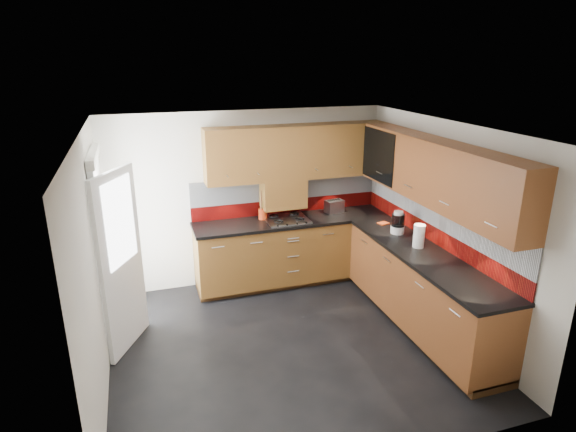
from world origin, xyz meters
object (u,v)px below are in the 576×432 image
object	(u,v)px
gas_hob	(287,219)
toaster	(334,206)
food_processor	(398,223)
utensil_pot	(263,212)

from	to	relation	value
gas_hob	toaster	xyz separation A→B (m)	(0.75, 0.13, 0.07)
gas_hob	food_processor	xyz separation A→B (m)	(1.18, -0.90, 0.12)
utensil_pot	gas_hob	bearing A→B (deg)	-27.57
utensil_pot	toaster	world-z (taller)	utensil_pot
utensil_pot	food_processor	size ratio (longest dim) A/B	1.49
utensil_pot	food_processor	world-z (taller)	utensil_pot
toaster	food_processor	xyz separation A→B (m)	(0.43, -1.03, 0.04)
gas_hob	food_processor	bearing A→B (deg)	-37.22
toaster	food_processor	size ratio (longest dim) A/B	0.97
gas_hob	utensil_pot	world-z (taller)	utensil_pot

